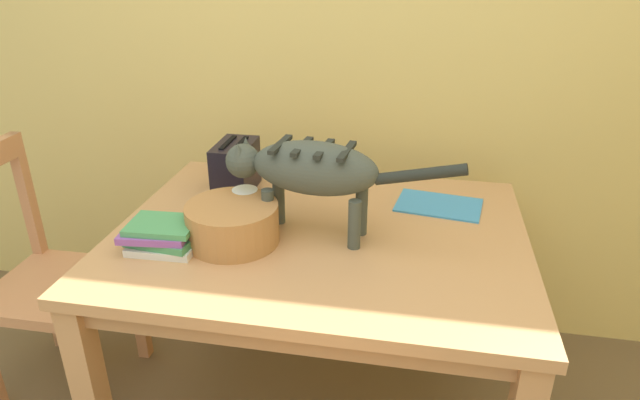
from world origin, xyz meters
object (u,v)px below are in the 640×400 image
cat (309,170)px  saucer_bowl (247,220)px  toaster (236,167)px  coffee_mug (247,203)px  wooden_chair_near (45,281)px  book_stack (162,235)px  magazine (439,205)px  dining_table (320,256)px  wicker_basket (233,223)px

cat → saucer_bowl: 0.28m
cat → toaster: cat is taller
coffee_mug → wooden_chair_near: (-0.77, 0.00, -0.37)m
book_stack → cat: bearing=22.3°
saucer_bowl → coffee_mug: (0.00, -0.00, 0.06)m
saucer_bowl → magazine: size_ratio=0.69×
saucer_bowl → dining_table: bearing=0.8°
wicker_basket → toaster: toaster is taller
saucer_bowl → wooden_chair_near: 0.83m
cat → saucer_bowl: size_ratio=3.65×
saucer_bowl → magazine: saucer_bowl is taller
dining_table → toaster: toaster is taller
saucer_bowl → wooden_chair_near: size_ratio=0.20×
coffee_mug → saucer_bowl: bearing=180.0°
dining_table → wooden_chair_near: (-0.99, 0.00, -0.21)m
coffee_mug → magazine: coffee_mug is taller
saucer_bowl → coffee_mug: coffee_mug is taller
book_stack → saucer_bowl: bearing=44.1°
wicker_basket → toaster: (-0.11, 0.35, 0.03)m
toaster → dining_table: bearing=-35.4°
wicker_basket → toaster: 0.37m
saucer_bowl → coffee_mug: bearing=-0.0°
book_stack → toaster: 0.44m
saucer_bowl → cat: bearing=-6.2°
book_stack → wooden_chair_near: 0.70m
cat → toaster: (-0.31, 0.27, -0.12)m
cat → book_stack: 0.45m
dining_table → wicker_basket: (-0.23, -0.11, 0.15)m
coffee_mug → wooden_chair_near: 0.86m
coffee_mug → magazine: bearing=22.8°
coffee_mug → wicker_basket: 0.11m
dining_table → saucer_bowl: size_ratio=6.51×
toaster → wooden_chair_near: size_ratio=0.22×
saucer_bowl → book_stack: 0.26m
dining_table → magazine: (0.35, 0.24, 0.09)m
cat → wicker_basket: 0.27m
coffee_mug → magazine: (0.58, 0.24, -0.07)m
coffee_mug → magazine: 0.63m
toaster → wooden_chair_near: 0.80m
toaster → wooden_chair_near: (-0.65, -0.24, -0.39)m
toaster → magazine: bearing=-0.2°
toaster → wicker_basket: bearing=-73.2°
coffee_mug → wicker_basket: (-0.01, -0.11, -0.01)m
coffee_mug → book_stack: (-0.19, -0.18, -0.03)m
coffee_mug → wicker_basket: coffee_mug is taller
book_stack → wicker_basket: (0.18, 0.07, 0.02)m
cat → wicker_basket: cat is taller
dining_table → toaster: size_ratio=6.10×
coffee_mug → wicker_basket: bearing=-94.6°
wooden_chair_near → saucer_bowl: bearing=89.3°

